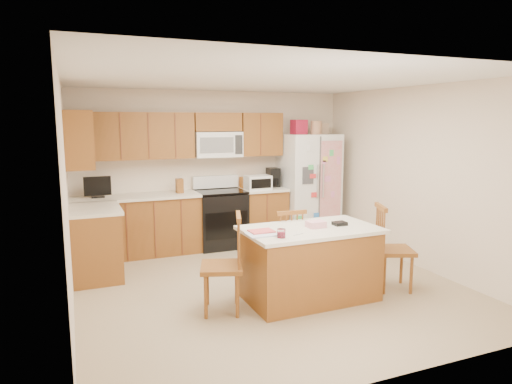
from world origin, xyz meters
name	(u,v)px	position (x,y,z in m)	size (l,w,h in m)	color
ground	(268,286)	(0.00, 0.00, 0.00)	(4.50, 4.50, 0.00)	tan
room_shell	(269,170)	(0.00, 0.00, 1.44)	(4.60, 4.60, 2.52)	beige
cabinetry	(160,196)	(-0.98, 1.79, 0.91)	(3.36, 1.56, 2.15)	brown
stove	(220,218)	(0.00, 1.94, 0.47)	(0.76, 0.65, 1.13)	black
refrigerator	(308,186)	(1.57, 1.87, 0.92)	(0.90, 0.79, 2.04)	white
island	(310,263)	(0.27, -0.55, 0.42)	(1.57, 0.92, 0.92)	brown
windsor_chair_left	(224,266)	(-0.74, -0.51, 0.50)	(0.56, 0.57, 1.06)	brown
windsor_chair_back	(287,248)	(0.26, 0.02, 0.45)	(0.42, 0.41, 0.95)	brown
windsor_chair_right	(392,249)	(1.34, -0.64, 0.49)	(0.56, 0.57, 1.04)	brown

